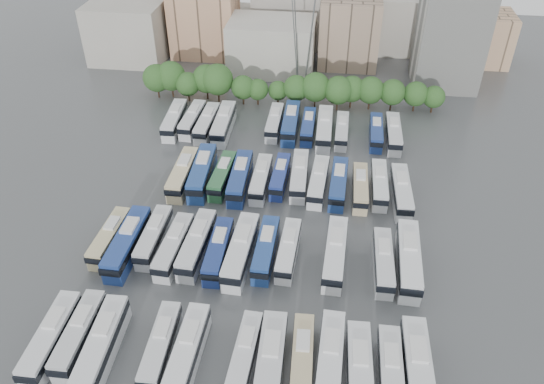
# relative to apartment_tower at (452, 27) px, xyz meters

# --- Properties ---
(ground) EXTENTS (220.00, 220.00, 0.00)m
(ground) POSITION_rel_apartment_tower_xyz_m (-34.00, -58.00, -13.00)
(ground) COLOR #424447
(ground) RESTS_ON ground
(tree_line) EXTENTS (64.24, 7.75, 8.51)m
(tree_line) POSITION_rel_apartment_tower_xyz_m (-36.75, -15.86, -8.57)
(tree_line) COLOR black
(tree_line) RESTS_ON ground
(city_buildings) EXTENTS (102.00, 35.00, 20.00)m
(city_buildings) POSITION_rel_apartment_tower_xyz_m (-41.46, 13.86, -5.13)
(city_buildings) COLOR #9E998E
(city_buildings) RESTS_ON ground
(apartment_tower) EXTENTS (14.00, 14.00, 26.00)m
(apartment_tower) POSITION_rel_apartment_tower_xyz_m (0.00, 0.00, 0.00)
(apartment_tower) COLOR silver
(apartment_tower) RESTS_ON ground
(electricity_pylon) EXTENTS (9.00, 6.91, 33.83)m
(electricity_pylon) POSITION_rel_apartment_tower_xyz_m (-32.00, -8.00, 5.66)
(electricity_pylon) COLOR slate
(electricity_pylon) RESTS_ON ground
(bus_r0_s0) EXTENTS (2.82, 12.32, 3.86)m
(bus_r0_s0) POSITION_rel_apartment_tower_xyz_m (-55.40, -82.06, -11.11)
(bus_r0_s0) COLOR silver
(bus_r0_s0) RESTS_ON ground
(bus_r0_s1) EXTENTS (2.71, 11.81, 3.69)m
(bus_r0_s1) POSITION_rel_apartment_tower_xyz_m (-52.39, -81.10, -11.19)
(bus_r0_s1) COLOR silver
(bus_r0_s1) RESTS_ON ground
(bus_r0_s2) EXTENTS (3.32, 12.91, 4.02)m
(bus_r0_s2) POSITION_rel_apartment_tower_xyz_m (-49.01, -82.32, -11.03)
(bus_r0_s2) COLOR silver
(bus_r0_s2) RESTS_ON ground
(bus_r0_s4) EXTENTS (2.83, 11.46, 3.57)m
(bus_r0_s4) POSITION_rel_apartment_tower_xyz_m (-42.23, -81.42, -11.25)
(bus_r0_s4) COLOR silver
(bus_r0_s4) RESTS_ON ground
(bus_r0_s5) EXTENTS (2.89, 12.36, 3.87)m
(bus_r0_s5) POSITION_rel_apartment_tower_xyz_m (-38.89, -81.96, -11.10)
(bus_r0_s5) COLOR silver
(bus_r0_s5) RESTS_ON ground
(bus_r0_s7) EXTENTS (2.84, 11.03, 3.43)m
(bus_r0_s7) POSITION_rel_apartment_tower_xyz_m (-32.26, -81.30, -11.32)
(bus_r0_s7) COLOR silver
(bus_r0_s7) RESTS_ON ground
(bus_r0_s8) EXTENTS (3.22, 13.44, 4.20)m
(bus_r0_s8) POSITION_rel_apartment_tower_xyz_m (-29.13, -82.74, -10.94)
(bus_r0_s8) COLOR silver
(bus_r0_s8) RESTS_ON ground
(bus_r0_s9) EXTENTS (2.85, 11.26, 3.51)m
(bus_r0_s9) POSITION_rel_apartment_tower_xyz_m (-25.64, -81.09, -11.28)
(bus_r0_s9) COLOR tan
(bus_r0_s9) RESTS_ON ground
(bus_r0_s10) EXTENTS (3.18, 12.79, 3.99)m
(bus_r0_s10) POSITION_rel_apartment_tower_xyz_m (-22.48, -81.25, -11.04)
(bus_r0_s10) COLOR silver
(bus_r0_s10) RESTS_ON ground
(bus_r0_s11) EXTENTS (3.19, 12.74, 3.97)m
(bus_r0_s11) POSITION_rel_apartment_tower_xyz_m (-19.15, -82.43, -11.05)
(bus_r0_s11) COLOR silver
(bus_r0_s11) RESTS_ON ground
(bus_r0_s12) EXTENTS (2.64, 11.80, 3.70)m
(bus_r0_s12) POSITION_rel_apartment_tower_xyz_m (-15.71, -81.98, -11.18)
(bus_r0_s12) COLOR silver
(bus_r0_s12) RESTS_ON ground
(bus_r0_s13) EXTENTS (3.09, 13.32, 4.17)m
(bus_r0_s13) POSITION_rel_apartment_tower_xyz_m (-12.74, -81.34, -10.96)
(bus_r0_s13) COLOR silver
(bus_r0_s13) RESTS_ON ground
(bus_r1_s0) EXTENTS (2.86, 11.25, 3.50)m
(bus_r1_s0) POSITION_rel_apartment_tower_xyz_m (-55.30, -63.84, -11.28)
(bus_r1_s0) COLOR #CDBF8D
(bus_r1_s0) RESTS_ON ground
(bus_r1_s1) EXTENTS (3.06, 13.31, 4.17)m
(bus_r1_s1) POSITION_rel_apartment_tower_xyz_m (-52.15, -64.98, -10.96)
(bus_r1_s1) COLOR navy
(bus_r1_s1) RESTS_ON ground
(bus_r1_s2) EXTENTS (2.60, 11.55, 3.62)m
(bus_r1_s2) POSITION_rel_apartment_tower_xyz_m (-48.96, -62.87, -11.22)
(bus_r1_s2) COLOR silver
(bus_r1_s2) RESTS_ON ground
(bus_r1_s3) EXTENTS (3.20, 12.01, 3.73)m
(bus_r1_s3) POSITION_rel_apartment_tower_xyz_m (-45.43, -64.59, -11.17)
(bus_r1_s3) COLOR silver
(bus_r1_s3) RESTS_ON ground
(bus_r1_s4) EXTENTS (3.30, 12.69, 3.95)m
(bus_r1_s4) POSITION_rel_apartment_tower_xyz_m (-42.26, -63.84, -11.06)
(bus_r1_s4) COLOR silver
(bus_r1_s4) RESTS_ON ground
(bus_r1_s5) EXTENTS (2.67, 11.68, 3.66)m
(bus_r1_s5) POSITION_rel_apartment_tower_xyz_m (-38.96, -64.60, -11.21)
(bus_r1_s5) COLOR navy
(bus_r1_s5) RESTS_ON ground
(bus_r1_s6) EXTENTS (3.48, 13.41, 4.17)m
(bus_r1_s6) POSITION_rel_apartment_tower_xyz_m (-35.72, -64.48, -10.95)
(bus_r1_s6) COLOR silver
(bus_r1_s6) RESTS_ON ground
(bus_r1_s7) EXTENTS (2.72, 11.73, 3.67)m
(bus_r1_s7) POSITION_rel_apartment_tower_xyz_m (-32.32, -63.44, -11.20)
(bus_r1_s7) COLOR navy
(bus_r1_s7) RESTS_ON ground
(bus_r1_s8) EXTENTS (2.84, 11.21, 3.49)m
(bus_r1_s8) POSITION_rel_apartment_tower_xyz_m (-29.13, -63.10, -11.29)
(bus_r1_s8) COLOR silver
(bus_r1_s8) RESTS_ON ground
(bus_r1_s10) EXTENTS (3.30, 12.90, 4.02)m
(bus_r1_s10) POSITION_rel_apartment_tower_xyz_m (-22.50, -63.20, -11.03)
(bus_r1_s10) COLOR silver
(bus_r1_s10) RESTS_ON ground
(bus_r1_s12) EXTENTS (2.66, 11.49, 3.60)m
(bus_r1_s12) POSITION_rel_apartment_tower_xyz_m (-15.82, -63.83, -11.23)
(bus_r1_s12) COLOR silver
(bus_r1_s12) RESTS_ON ground
(bus_r1_s13) EXTENTS (3.35, 13.63, 4.25)m
(bus_r1_s13) POSITION_rel_apartment_tower_xyz_m (-12.39, -63.28, -10.91)
(bus_r1_s13) COLOR white
(bus_r1_s13) RESTS_ON ground
(bus_r2_s2) EXTENTS (2.80, 12.63, 3.96)m
(bus_r2_s2) POSITION_rel_apartment_tower_xyz_m (-48.89, -46.86, -11.06)
(bus_r2_s2) COLOR beige
(bus_r2_s2) RESTS_ON ground
(bus_r2_s3) EXTENTS (3.56, 13.63, 4.24)m
(bus_r2_s3) POSITION_rel_apartment_tower_xyz_m (-45.71, -46.22, -10.92)
(bus_r2_s3) COLOR navy
(bus_r2_s3) RESTS_ON ground
(bus_r2_s4) EXTENTS (3.03, 11.58, 3.60)m
(bus_r2_s4) POSITION_rel_apartment_tower_xyz_m (-42.16, -46.23, -11.23)
(bus_r2_s4) COLOR #2B6539
(bus_r2_s4) RESTS_ON ground
(bus_r2_s5) EXTENTS (3.08, 12.86, 4.02)m
(bus_r2_s5) POSITION_rel_apartment_tower_xyz_m (-39.04, -46.79, -11.03)
(bus_r2_s5) COLOR navy
(bus_r2_s5) RESTS_ON ground
(bus_r2_s6) EXTENTS (2.55, 11.47, 3.59)m
(bus_r2_s6) POSITION_rel_apartment_tower_xyz_m (-35.54, -46.35, -11.24)
(bus_r2_s6) COLOR silver
(bus_r2_s6) RESTS_ON ground
(bus_r2_s7) EXTENTS (2.63, 10.83, 3.38)m
(bus_r2_s7) POSITION_rel_apartment_tower_xyz_m (-32.45, -45.02, -11.34)
(bus_r2_s7) COLOR navy
(bus_r2_s7) RESTS_ON ground
(bus_r2_s8) EXTENTS (2.97, 12.19, 3.80)m
(bus_r2_s8) POSITION_rel_apartment_tower_xyz_m (-29.21, -44.63, -11.13)
(bus_r2_s8) COLOR silver
(bus_r2_s8) RESTS_ON ground
(bus_r2_s9) EXTENTS (3.19, 11.98, 3.72)m
(bus_r2_s9) POSITION_rel_apartment_tower_xyz_m (-25.88, -45.93, -11.17)
(bus_r2_s9) COLOR silver
(bus_r2_s9) RESTS_ON ground
(bus_r2_s10) EXTENTS (3.05, 12.05, 3.75)m
(bus_r2_s10) POSITION_rel_apartment_tower_xyz_m (-22.55, -46.07, -11.16)
(bus_r2_s10) COLOR navy
(bus_r2_s10) RESTS_ON ground
(bus_r2_s11) EXTENTS (2.52, 11.13, 3.48)m
(bus_r2_s11) POSITION_rel_apartment_tower_xyz_m (-18.96, -46.64, -11.29)
(bus_r2_s11) COLOR tan
(bus_r2_s11) RESTS_ON ground
(bus_r2_s12) EXTENTS (2.53, 11.40, 3.57)m
(bus_r2_s12) POSITION_rel_apartment_tower_xyz_m (-15.80, -45.40, -11.25)
(bus_r2_s12) COLOR silver
(bus_r2_s12) RESTS_ON ground
(bus_r2_s13) EXTENTS (3.04, 12.40, 3.87)m
(bus_r2_s13) POSITION_rel_apartment_tower_xyz_m (-12.32, -47.21, -11.10)
(bus_r2_s13) COLOR silver
(bus_r2_s13) RESTS_ON ground
(bus_r3_s0) EXTENTS (3.31, 12.56, 3.91)m
(bus_r3_s0) POSITION_rel_apartment_tower_xyz_m (-55.53, -28.72, -11.08)
(bus_r3_s0) COLOR silver
(bus_r3_s0) RESTS_ON ground
(bus_r3_s1) EXTENTS (3.04, 11.89, 3.70)m
(bus_r3_s1) POSITION_rel_apartment_tower_xyz_m (-52.06, -27.94, -11.18)
(bus_r3_s1) COLOR silver
(bus_r3_s1) RESTS_ON ground
(bus_r3_s2) EXTENTS (2.92, 12.20, 3.81)m
(bus_r3_s2) POSITION_rel_apartment_tower_xyz_m (-48.82, -29.06, -11.13)
(bus_r3_s2) COLOR silver
(bus_r3_s2) RESTS_ON ground
(bus_r3_s3) EXTENTS (3.12, 13.30, 4.16)m
(bus_r3_s3) POSITION_rel_apartment_tower_xyz_m (-45.49, -29.11, -10.96)
(bus_r3_s3) COLOR silver
(bus_r3_s3) RESTS_ON ground
(bus_r3_s6) EXTENTS (2.52, 11.50, 3.61)m
(bus_r3_s6) POSITION_rel_apartment_tower_xyz_m (-35.70, -26.84, -11.23)
(bus_r3_s6) COLOR silver
(bus_r3_s6) RESTS_ON ground
(bus_r3_s7) EXTENTS (3.03, 13.10, 4.10)m
(bus_r3_s7) POSITION_rel_apartment_tower_xyz_m (-32.49, -27.02, -10.99)
(bus_r3_s7) COLOR navy
(bus_r3_s7) RESTS_ON ground
(bus_r3_s8) EXTENTS (2.41, 11.06, 3.47)m
(bus_r3_s8) POSITION_rel_apartment_tower_xyz_m (-28.98, -27.47, -11.30)
(bus_r3_s8) COLOR navy
(bus_r3_s8) RESTS_ON ground
(bus_r3_s9) EXTENTS (2.99, 13.15, 4.12)m
(bus_r3_s9) POSITION_rel_apartment_tower_xyz_m (-25.78, -28.36, -10.98)
(bus_r3_s9) COLOR silver
(bus_r3_s9) RESTS_ON ground
(bus_r3_s10) EXTENTS (2.54, 10.99, 3.44)m
(bus_r3_s10) POSITION_rel_apartment_tower_xyz_m (-22.42, -28.26, -11.31)
(bus_r3_s10) COLOR silver
(bus_r3_s10) RESTS_ON ground
(bus_r3_s12) EXTENTS (2.56, 11.06, 3.46)m
(bus_r3_s12) POSITION_rel_apartment_tower_xyz_m (-15.86, -28.03, -11.30)
(bus_r3_s12) COLOR navy
(bus_r3_s12) RESTS_ON ground
(bus_r3_s13) EXTENTS (2.66, 11.92, 3.73)m
(bus_r3_s13) POSITION_rel_apartment_tower_xyz_m (-12.59, -28.29, -11.17)
(bus_r3_s13) COLOR silver
(bus_r3_s13) RESTS_ON ground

